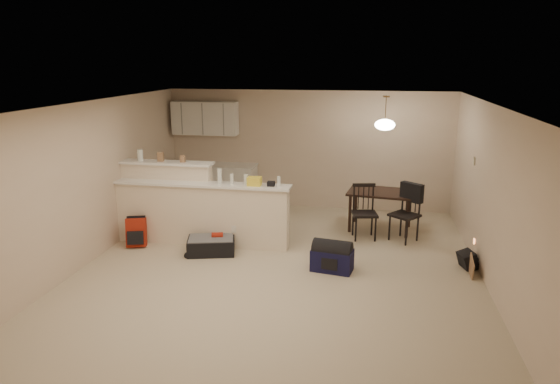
% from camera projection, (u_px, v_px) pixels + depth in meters
% --- Properties ---
extents(room, '(7.00, 7.02, 2.50)m').
position_uv_depth(room, '(278.00, 191.00, 7.28)').
color(room, '#C3B296').
rests_on(room, ground).
extents(breakfast_bar, '(3.08, 0.58, 1.39)m').
position_uv_depth(breakfast_bar, '(189.00, 208.00, 8.68)').
color(breakfast_bar, beige).
rests_on(breakfast_bar, ground).
extents(upper_cabinets, '(1.40, 0.34, 0.70)m').
position_uv_depth(upper_cabinets, '(205.00, 118.00, 10.65)').
color(upper_cabinets, white).
rests_on(upper_cabinets, room).
extents(kitchen_counter, '(1.80, 0.60, 0.90)m').
position_uv_depth(kitchen_counter, '(215.00, 186.00, 10.86)').
color(kitchen_counter, white).
rests_on(kitchen_counter, ground).
extents(thermostat, '(0.02, 0.12, 0.12)m').
position_uv_depth(thermostat, '(474.00, 161.00, 8.18)').
color(thermostat, beige).
rests_on(thermostat, room).
extents(jar, '(0.10, 0.10, 0.20)m').
position_uv_depth(jar, '(140.00, 155.00, 8.74)').
color(jar, silver).
rests_on(jar, breakfast_bar).
extents(cereal_box, '(0.10, 0.07, 0.16)m').
position_uv_depth(cereal_box, '(161.00, 157.00, 8.68)').
color(cereal_box, '#926C4B').
rests_on(cereal_box, breakfast_bar).
extents(small_box, '(0.08, 0.06, 0.12)m').
position_uv_depth(small_box, '(183.00, 159.00, 8.62)').
color(small_box, '#926C4B').
rests_on(small_box, breakfast_bar).
extents(bottle_a, '(0.07, 0.07, 0.26)m').
position_uv_depth(bottle_a, '(220.00, 176.00, 8.34)').
color(bottle_a, silver).
rests_on(bottle_a, breakfast_bar).
extents(bottle_b, '(0.06, 0.06, 0.18)m').
position_uv_depth(bottle_b, '(232.00, 179.00, 8.32)').
color(bottle_b, silver).
rests_on(bottle_b, breakfast_bar).
extents(bag_lump, '(0.22, 0.18, 0.14)m').
position_uv_depth(bag_lump, '(254.00, 181.00, 8.25)').
color(bag_lump, '#926C4B').
rests_on(bag_lump, breakfast_bar).
extents(pouch, '(0.12, 0.10, 0.08)m').
position_uv_depth(pouch, '(271.00, 184.00, 8.21)').
color(pouch, '#926C4B').
rests_on(pouch, breakfast_bar).
extents(extra_item_x, '(0.06, 0.06, 0.18)m').
position_uv_depth(extra_item_x, '(246.00, 180.00, 8.27)').
color(extra_item_x, silver).
rests_on(extra_item_x, breakfast_bar).
extents(extra_item_y, '(0.06, 0.06, 0.17)m').
position_uv_depth(extra_item_y, '(279.00, 181.00, 8.18)').
color(extra_item_y, silver).
rests_on(extra_item_y, breakfast_bar).
extents(dining_table, '(1.29, 0.95, 0.74)m').
position_uv_depth(dining_table, '(381.00, 196.00, 9.27)').
color(dining_table, black).
rests_on(dining_table, ground).
extents(pendant_lamp, '(0.36, 0.36, 0.62)m').
position_uv_depth(pendant_lamp, '(385.00, 124.00, 8.93)').
color(pendant_lamp, brown).
rests_on(pendant_lamp, room).
extents(dining_chair_near, '(0.50, 0.48, 0.98)m').
position_uv_depth(dining_chair_near, '(365.00, 212.00, 8.84)').
color(dining_chair_near, black).
rests_on(dining_chair_near, ground).
extents(dining_chair_far, '(0.60, 0.60, 1.00)m').
position_uv_depth(dining_chair_far, '(404.00, 214.00, 8.73)').
color(dining_chair_far, black).
rests_on(dining_chair_far, ground).
extents(suitcase, '(0.86, 0.67, 0.26)m').
position_uv_depth(suitcase, '(211.00, 246.00, 8.25)').
color(suitcase, black).
rests_on(suitcase, ground).
extents(red_backpack, '(0.37, 0.29, 0.49)m').
position_uv_depth(red_backpack, '(136.00, 232.00, 8.54)').
color(red_backpack, '#A22212').
rests_on(red_backpack, ground).
extents(navy_duffel, '(0.66, 0.43, 0.33)m').
position_uv_depth(navy_duffel, '(332.00, 260.00, 7.56)').
color(navy_duffel, '#111136').
rests_on(navy_duffel, ground).
extents(black_daypack, '(0.28, 0.34, 0.26)m').
position_uv_depth(black_daypack, '(468.00, 260.00, 7.66)').
color(black_daypack, black).
rests_on(black_daypack, ground).
extents(cardboard_sheet, '(0.03, 0.37, 0.28)m').
position_uv_depth(cardboard_sheet, '(471.00, 267.00, 7.37)').
color(cardboard_sheet, '#926C4B').
rests_on(cardboard_sheet, ground).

